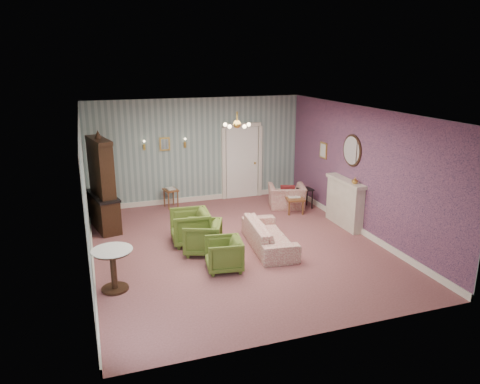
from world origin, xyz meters
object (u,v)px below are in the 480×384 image
object	(u,v)px
olive_chair_c	(190,225)
dresser	(101,182)
olive_chair_a	(224,253)
olive_chair_b	(203,236)
sofa_chintz	(269,231)
coffee_table	(293,203)
fireplace	(345,203)
side_table_black	(305,198)
pedestal_table	(114,270)
wingback_chair	(287,193)

from	to	relation	value
olive_chair_c	dresser	world-z (taller)	dresser
olive_chair_c	olive_chair_a	bearing A→B (deg)	16.56
olive_chair_b	sofa_chintz	bearing A→B (deg)	104.36
sofa_chintz	coffee_table	size ratio (longest dim) A/B	2.38
sofa_chintz	dresser	bearing A→B (deg)	60.29
olive_chair_b	fireplace	bearing A→B (deg)	119.21
side_table_black	pedestal_table	distance (m)	6.07
olive_chair_b	fireplace	xyz separation A→B (m)	(3.64, 0.48, 0.20)
sofa_chintz	olive_chair_b	bearing A→B (deg)	88.53
olive_chair_c	coffee_table	distance (m)	3.35
pedestal_table	fireplace	bearing A→B (deg)	15.60
olive_chair_b	side_table_black	world-z (taller)	olive_chair_b
sofa_chintz	fireplace	xyz separation A→B (m)	(2.23, 0.66, 0.20)
fireplace	side_table_black	size ratio (longest dim) A/B	2.58
pedestal_table	coffee_table	bearing A→B (deg)	31.43
dresser	side_table_black	world-z (taller)	dresser
olive_chair_b	dresser	xyz separation A→B (m)	(-1.87, 2.17, 0.77)
dresser	coffee_table	bearing A→B (deg)	-15.76
olive_chair_c	dresser	distance (m)	2.45
side_table_black	fireplace	bearing A→B (deg)	-79.87
pedestal_table	side_table_black	bearing A→B (deg)	30.46
olive_chair_c	coffee_table	size ratio (longest dim) A/B	1.01
dresser	coffee_table	xyz separation A→B (m)	(4.82, -0.28, -0.94)
olive_chair_a	olive_chair_c	bearing A→B (deg)	-159.80
coffee_table	side_table_black	size ratio (longest dim) A/B	1.50
dresser	pedestal_table	world-z (taller)	dresser
coffee_table	side_table_black	bearing A→B (deg)	17.64
dresser	olive_chair_a	bearing A→B (deg)	-68.70
olive_chair_a	pedestal_table	xyz separation A→B (m)	(-2.05, -0.16, 0.04)
olive_chair_c	pedestal_table	xyz separation A→B (m)	(-1.73, -1.66, -0.02)
fireplace	side_table_black	world-z (taller)	fireplace
wingback_chair	fireplace	world-z (taller)	fireplace
olive_chair_c	fireplace	size ratio (longest dim) A/B	0.59
olive_chair_a	olive_chair_b	distance (m)	0.92
wingback_chair	side_table_black	xyz separation A→B (m)	(0.46, -0.19, -0.15)
olive_chair_b	olive_chair_c	bearing A→B (deg)	-145.59
sofa_chintz	fireplace	size ratio (longest dim) A/B	1.39
wingback_chair	coffee_table	world-z (taller)	wingback_chair
coffee_table	wingback_chair	bearing A→B (deg)	98.25
fireplace	side_table_black	distance (m)	1.59
wingback_chair	dresser	distance (m)	4.83
fireplace	coffee_table	size ratio (longest dim) A/B	1.71
fireplace	coffee_table	distance (m)	1.61
olive_chair_c	pedestal_table	world-z (taller)	olive_chair_c
olive_chair_c	side_table_black	world-z (taller)	olive_chair_c
coffee_table	side_table_black	world-z (taller)	side_table_black
olive_chair_b	side_table_black	xyz separation A→B (m)	(3.37, 2.02, -0.11)
dresser	wingback_chair	bearing A→B (deg)	-12.00
olive_chair_b	wingback_chair	world-z (taller)	wingback_chair
fireplace	pedestal_table	bearing A→B (deg)	-164.40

